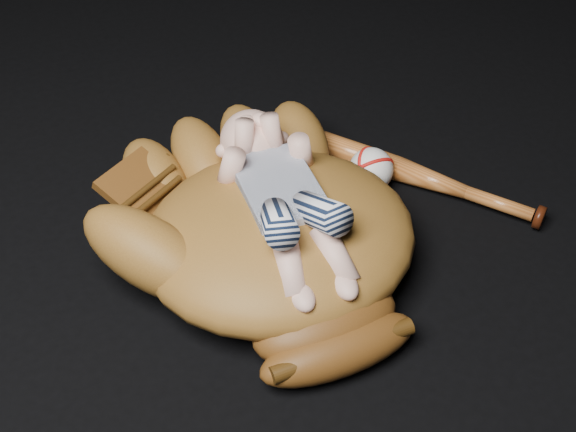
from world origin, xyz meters
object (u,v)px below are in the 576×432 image
Objects in this scene: newborn_baby at (286,199)px; baseball at (371,170)px; baseball_bat at (413,174)px; baseball_glove at (279,226)px.

newborn_baby reaches higher than baseball.
baseball_glove is at bearing -160.80° from baseball_bat.
baseball reaches higher than baseball_bat.
newborn_baby reaches higher than baseball_bat.
baseball_glove is at bearing -150.98° from baseball.
baseball_glove is 7.64× the size of baseball.
baseball is at bearing 28.13° from baseball_glove.
baseball_bat is 0.07m from baseball.
baseball is (-0.07, 0.02, 0.02)m from baseball_bat.
baseball is at bearing 34.31° from newborn_baby.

